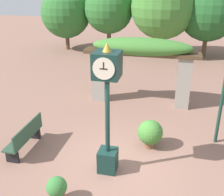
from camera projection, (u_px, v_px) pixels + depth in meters
ground_plane at (117, 165)px, 7.82m from camera, size 60.00×60.00×0.00m
pedestal_clock at (107, 103)px, 6.87m from camera, size 0.62×0.67×3.49m
pergola at (141, 56)px, 10.96m from camera, size 4.55×1.14×2.72m
potted_plant_near_left at (150, 133)px, 8.49m from camera, size 0.76×0.76×0.89m
potted_plant_near_right at (57, 189)px, 6.44m from camera, size 0.48×0.48×0.66m
park_bench at (25, 137)px, 8.37m from camera, size 0.42×1.65×0.89m
tree_line at (154, 10)px, 18.04m from camera, size 15.66×4.40×5.20m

